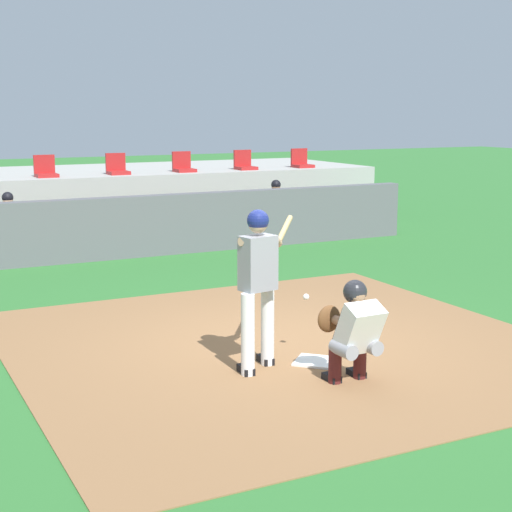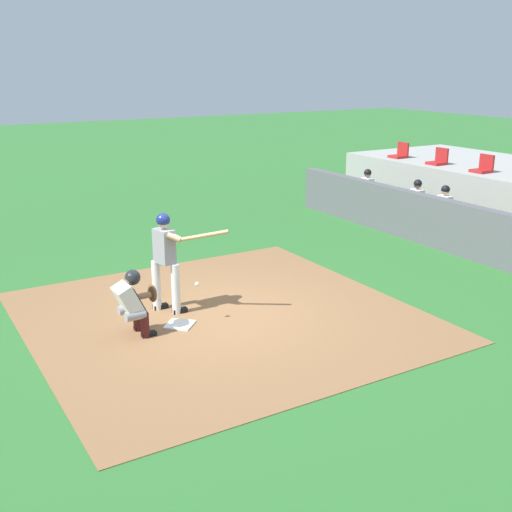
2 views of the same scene
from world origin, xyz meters
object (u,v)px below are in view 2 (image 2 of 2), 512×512
(batter_at_plate, at_px, (166,256))
(stadium_seat_1, at_px, (439,160))
(dugout_player_2, at_px, (440,210))
(catcher_crouched, at_px, (134,300))
(dugout_player_1, at_px, (413,203))
(stadium_seat_2, at_px, (483,167))
(home_plate, at_px, (180,324))
(stadium_seat_0, at_px, (400,153))
(dugout_player_0, at_px, (364,190))

(batter_at_plate, bearing_deg, stadium_seat_1, 108.55)
(batter_at_plate, relative_size, dugout_player_2, 1.39)
(batter_at_plate, height_order, dugout_player_2, batter_at_plate)
(dugout_player_2, height_order, stadium_seat_1, stadium_seat_1)
(catcher_crouched, height_order, dugout_player_2, dugout_player_2)
(dugout_player_1, bearing_deg, catcher_crouched, -71.84)
(stadium_seat_2, bearing_deg, dugout_player_2, -76.88)
(home_plate, bearing_deg, stadium_seat_2, 103.47)
(batter_at_plate, height_order, catcher_crouched, batter_at_plate)
(batter_at_plate, height_order, stadium_seat_0, stadium_seat_0)
(batter_at_plate, relative_size, dugout_player_1, 1.39)
(dugout_player_1, xyz_separation_m, stadium_seat_1, (-1.13, 2.03, 0.86))
(catcher_crouched, distance_m, dugout_player_1, 9.38)
(stadium_seat_1, bearing_deg, dugout_player_2, -44.10)
(stadium_seat_0, relative_size, stadium_seat_1, 1.00)
(catcher_crouched, bearing_deg, home_plate, 89.15)
(home_plate, relative_size, catcher_crouched, 0.30)
(catcher_crouched, bearing_deg, dugout_player_2, 102.35)
(home_plate, xyz_separation_m, dugout_player_0, (-4.97, 8.14, 0.65))
(dugout_player_2, bearing_deg, catcher_crouched, -77.65)
(dugout_player_0, distance_m, dugout_player_2, 3.00)
(dugout_player_1, distance_m, stadium_seat_1, 2.48)
(dugout_player_0, distance_m, stadium_seat_0, 2.32)
(dugout_player_1, height_order, stadium_seat_1, stadium_seat_1)
(catcher_crouched, xyz_separation_m, dugout_player_2, (-1.95, 8.91, 0.07))
(batter_at_plate, xyz_separation_m, stadium_seat_1, (-3.39, 10.09, 0.50))
(dugout_player_1, relative_size, stadium_seat_1, 2.71)
(dugout_player_1, distance_m, dugout_player_2, 0.97)
(dugout_player_1, relative_size, dugout_player_2, 1.00)
(catcher_crouched, distance_m, dugout_player_0, 10.20)
(home_plate, xyz_separation_m, dugout_player_2, (-1.96, 8.14, 0.65))
(home_plate, xyz_separation_m, stadium_seat_1, (-4.06, 10.18, 1.51))
(home_plate, height_order, batter_at_plate, batter_at_plate)
(batter_at_plate, height_order, stadium_seat_1, stadium_seat_1)
(dugout_player_1, bearing_deg, stadium_seat_1, 118.99)
(home_plate, bearing_deg, catcher_crouched, -90.85)
(dugout_player_1, bearing_deg, batter_at_plate, -74.34)
(stadium_seat_0, xyz_separation_m, stadium_seat_1, (1.62, 0.00, 0.00))
(home_plate, relative_size, dugout_player_2, 0.34)
(home_plate, xyz_separation_m, stadium_seat_2, (-2.44, 10.18, 1.51))
(batter_at_plate, xyz_separation_m, stadium_seat_0, (-5.01, 10.09, 0.50))
(stadium_seat_0, bearing_deg, dugout_player_2, -28.65)
(stadium_seat_1, bearing_deg, stadium_seat_0, 180.00)
(dugout_player_0, bearing_deg, stadium_seat_2, 38.83)
(dugout_player_1, xyz_separation_m, stadium_seat_0, (-2.75, 2.03, 0.86))
(home_plate, height_order, stadium_seat_1, stadium_seat_1)
(home_plate, distance_m, dugout_player_2, 8.40)
(stadium_seat_0, bearing_deg, batter_at_plate, -63.59)
(stadium_seat_1, relative_size, stadium_seat_2, 1.00)
(dugout_player_0, height_order, stadium_seat_1, stadium_seat_1)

